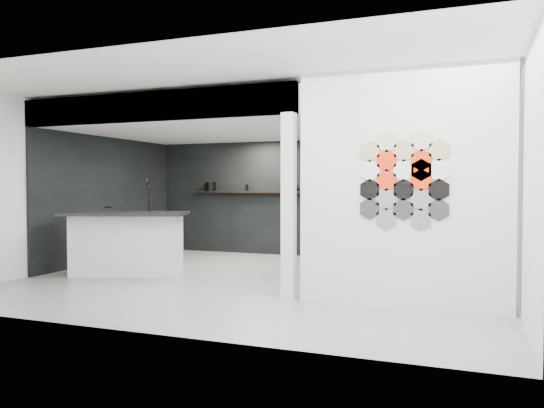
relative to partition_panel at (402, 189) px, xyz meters
The scene contains 17 objects.
floor 2.82m from the partition_panel, 155.80° to the left, with size 7.00×6.00×0.01m, color gray.
partition_panel is the anchor object (origin of this frame).
bay_clad_back 5.31m from the partition_panel, 131.60° to the left, with size 4.40×0.04×2.35m, color black.
bay_clad_left 6.04m from the partition_panel, 160.65° to the left, with size 0.04×4.00×2.35m, color black.
bulkhead 4.21m from the partition_panel, 150.43° to the left, with size 4.40×4.00×0.40m, color silver.
corner_column 1.42m from the partition_panel, behind, with size 0.16×0.16×2.35m, color silver.
fascia_beam 3.71m from the partition_panel, behind, with size 4.40×0.16×0.40m, color silver.
wall_basin 5.78m from the partition_panel, 161.77° to the left, with size 0.40×0.60×0.12m, color silver.
display_shelf 5.17m from the partition_panel, 131.55° to the left, with size 3.00×0.15×0.04m, color black.
kitchen_island 4.55m from the partition_panel, behind, with size 2.09×1.44×1.54m.
stockpot 5.95m from the partition_panel, 139.46° to the left, with size 0.23×0.23×0.19m, color black.
kettle 4.68m from the partition_panel, 124.36° to the left, with size 0.18×0.18×0.15m, color black.
glass_bowl 4.39m from the partition_panel, 118.23° to the left, with size 0.12×0.12×0.09m, color gray.
glass_vase 4.39m from the partition_panel, 118.23° to the left, with size 0.09×0.09×0.13m, color gray.
bottle_dark 5.33m from the partition_panel, 133.50° to the left, with size 0.05×0.05×0.14m, color black.
utensil_cup 5.92m from the partition_panel, 139.28° to the left, with size 0.09×0.09×0.11m, color black.
hex_tile_cluster 0.14m from the partition_panel, 68.73° to the right, with size 1.04×0.02×1.16m.
Camera 1 is at (3.00, -7.33, 1.44)m, focal length 35.00 mm.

